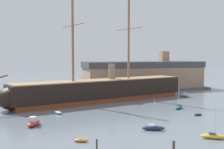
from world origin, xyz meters
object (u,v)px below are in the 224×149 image
object	(u,v)px
dinghy_foreground_left	(81,140)
dinghy_alongside_bow	(58,112)
motorboat_far_right	(184,95)
dockside_warehouse_right	(143,76)
motorboat_mid_left	(33,123)
tall_ship	(103,90)
sailboat_alongside_stern	(179,107)
sailboat_foreground_right	(213,136)
sailboat_near_centre	(153,128)
mooring_piling_midwater	(97,148)
mooring_piling_nearest	(174,147)
dinghy_far_left	(6,102)
dinghy_mid_right	(198,114)

from	to	relation	value
dinghy_foreground_left	dinghy_alongside_bow	size ratio (longest dim) A/B	0.83
motorboat_far_right	dockside_warehouse_right	xyz separation A→B (m)	(-4.54, 23.52, 5.11)
motorboat_mid_left	dockside_warehouse_right	distance (m)	66.51
tall_ship	dinghy_alongside_bow	world-z (taller)	tall_ship
tall_ship	sailboat_alongside_stern	size ratio (longest dim) A/B	11.54
dinghy_alongside_bow	sailboat_alongside_stern	size ratio (longest dim) A/B	0.53
dinghy_foreground_left	sailboat_foreground_right	xyz separation A→B (m)	(21.47, -5.01, 0.19)
sailboat_near_centre	mooring_piling_midwater	distance (m)	16.70
tall_ship	dinghy_foreground_left	size ratio (longest dim) A/B	26.18
motorboat_mid_left	mooring_piling_midwater	world-z (taller)	mooring_piling_midwater
dinghy_foreground_left	motorboat_far_right	bearing A→B (deg)	41.77
dinghy_alongside_bow	dinghy_foreground_left	bearing A→B (deg)	-87.70
mooring_piling_nearest	dockside_warehouse_right	size ratio (longest dim) A/B	0.03
dinghy_far_left	sailboat_foreground_right	bearing A→B (deg)	-53.40
dinghy_mid_right	mooring_piling_midwater	xyz separation A→B (m)	(-28.88, -18.42, 0.95)
dinghy_alongside_bow	dinghy_far_left	distance (m)	23.02
motorboat_far_right	mooring_piling_nearest	xyz separation A→B (m)	(-31.11, -47.36, 0.36)
mooring_piling_nearest	dockside_warehouse_right	xyz separation A→B (m)	(26.57, 70.88, 4.75)
mooring_piling_nearest	dockside_warehouse_right	distance (m)	75.84
sailboat_near_centre	dinghy_far_left	bearing A→B (deg)	125.33
motorboat_far_right	dockside_warehouse_right	distance (m)	24.49
sailboat_alongside_stern	dinghy_far_left	xyz separation A→B (m)	(-43.57, 22.12, -0.20)
dinghy_foreground_left	dinghy_mid_right	xyz separation A→B (m)	(29.73, 11.40, -0.03)
dinghy_foreground_left	sailboat_near_centre	world-z (taller)	sailboat_near_centre
mooring_piling_midwater	dockside_warehouse_right	world-z (taller)	dockside_warehouse_right
dinghy_alongside_bow	mooring_piling_nearest	xyz separation A→B (m)	(12.50, -32.28, 0.57)
mooring_piling_midwater	dockside_warehouse_right	size ratio (longest dim) A/B	0.05
motorboat_mid_left	motorboat_far_right	distance (m)	55.62
sailboat_foreground_right	dockside_warehouse_right	world-z (taller)	dockside_warehouse_right
motorboat_mid_left	mooring_piling_nearest	xyz separation A→B (m)	(18.50, -22.22, 0.24)
dinghy_mid_right	mooring_piling_nearest	xyz separation A→B (m)	(-18.15, -20.62, 0.66)
dinghy_foreground_left	dinghy_alongside_bow	distance (m)	23.07
sailboat_alongside_stern	mooring_piling_nearest	distance (m)	34.63
dinghy_foreground_left	dinghy_mid_right	world-z (taller)	dinghy_foreground_left
mooring_piling_midwater	dockside_warehouse_right	xyz separation A→B (m)	(37.30, 68.68, 4.45)
sailboat_alongside_stern	mooring_piling_nearest	xyz separation A→B (m)	(-18.37, -29.36, 0.42)
sailboat_near_centre	motorboat_mid_left	size ratio (longest dim) A/B	1.16
tall_ship	sailboat_foreground_right	bearing A→B (deg)	-80.24
mooring_piling_nearest	mooring_piling_midwater	xyz separation A→B (m)	(-10.72, 2.20, 0.30)
motorboat_mid_left	tall_ship	bearing A→B (deg)	49.43
motorboat_mid_left	dinghy_mid_right	xyz separation A→B (m)	(36.66, -1.60, -0.42)
dinghy_alongside_bow	motorboat_far_right	xyz separation A→B (m)	(43.61, 15.08, 0.21)
dinghy_mid_right	dinghy_foreground_left	bearing A→B (deg)	-159.03
motorboat_mid_left	dockside_warehouse_right	size ratio (longest dim) A/B	0.09
sailboat_near_centre	motorboat_far_right	xyz separation A→B (m)	(28.44, 35.21, 0.07)
motorboat_far_right	motorboat_mid_left	bearing A→B (deg)	-153.13
dinghy_alongside_bow	motorboat_far_right	size ratio (longest dim) A/B	0.77
motorboat_mid_left	sailboat_alongside_stern	distance (m)	37.56
tall_ship	sailboat_near_centre	distance (m)	34.81
mooring_piling_nearest	motorboat_far_right	bearing A→B (deg)	56.70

